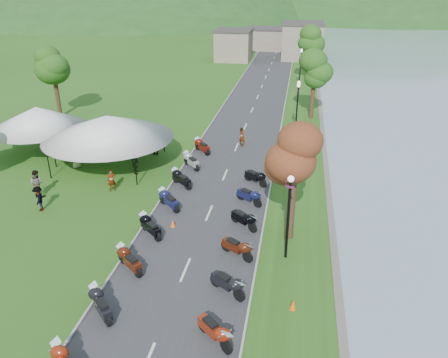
{
  "coord_description": "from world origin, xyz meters",
  "views": [
    {
      "loc": [
        5.08,
        -1.69,
        13.61
      ],
      "look_at": [
        0.53,
        24.5,
        1.3
      ],
      "focal_mm": 35.0,
      "sensor_mm": 36.0,
      "label": 1
    }
  ],
  "objects_px": {
    "pedestrian_b": "(39,196)",
    "pedestrian_c": "(41,210)",
    "vendor_tent_main": "(109,140)",
    "pedestrian_a": "(113,191)"
  },
  "relations": [
    {
      "from": "pedestrian_b",
      "to": "pedestrian_c",
      "type": "xyz_separation_m",
      "value": [
        1.2,
        -1.8,
        0.0
      ]
    },
    {
      "from": "pedestrian_a",
      "to": "pedestrian_c",
      "type": "height_order",
      "value": "pedestrian_c"
    },
    {
      "from": "pedestrian_b",
      "to": "pedestrian_c",
      "type": "distance_m",
      "value": 2.17
    },
    {
      "from": "pedestrian_b",
      "to": "pedestrian_c",
      "type": "relative_size",
      "value": 1.16
    },
    {
      "from": "pedestrian_c",
      "to": "pedestrian_b",
      "type": "bearing_deg",
      "value": -164.86
    },
    {
      "from": "pedestrian_c",
      "to": "pedestrian_a",
      "type": "bearing_deg",
      "value": 116.73
    },
    {
      "from": "vendor_tent_main",
      "to": "pedestrian_b",
      "type": "xyz_separation_m",
      "value": [
        -2.62,
        -6.24,
        -2.0
      ]
    },
    {
      "from": "pedestrian_b",
      "to": "vendor_tent_main",
      "type": "bearing_deg",
      "value": -109.62
    },
    {
      "from": "vendor_tent_main",
      "to": "pedestrian_a",
      "type": "relative_size",
      "value": 4.18
    },
    {
      "from": "pedestrian_a",
      "to": "pedestrian_b",
      "type": "height_order",
      "value": "pedestrian_b"
    }
  ]
}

